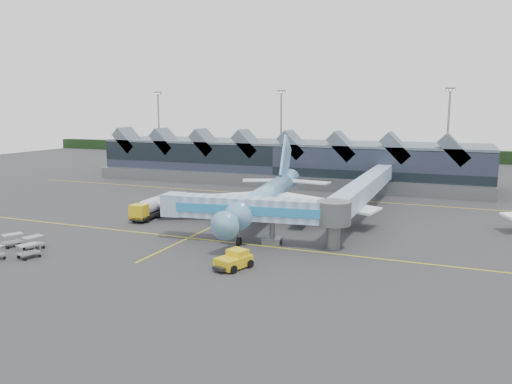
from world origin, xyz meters
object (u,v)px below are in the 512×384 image
at_px(main_airliner, 266,196).
at_px(pushback_tug, 234,260).
at_px(jet_bridge, 265,211).
at_px(fuel_truck, 151,207).

height_order(main_airliner, pushback_tug, main_airliner).
relative_size(main_airliner, jet_bridge, 1.62).
height_order(main_airliner, fuel_truck, main_airliner).
xyz_separation_m(main_airliner, jet_bridge, (4.69, -12.89, 0.54)).
bearing_deg(jet_bridge, main_airliner, 103.24).
relative_size(jet_bridge, pushback_tug, 5.07).
height_order(main_airliner, jet_bridge, main_airliner).
bearing_deg(jet_bridge, fuel_truck, 154.50).
bearing_deg(pushback_tug, fuel_truck, 160.35).
distance_m(main_airliner, jet_bridge, 13.73).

